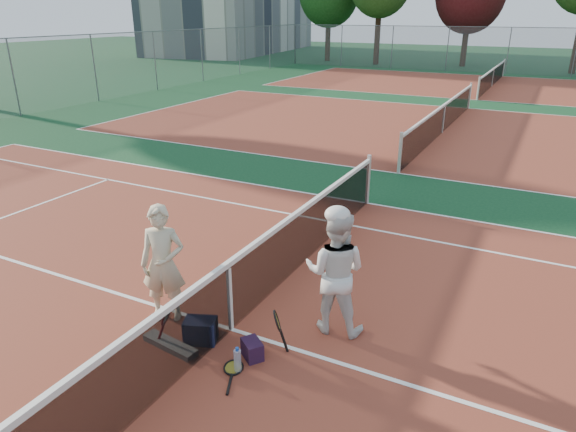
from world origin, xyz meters
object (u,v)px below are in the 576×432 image
at_px(player_a, 163,264).
at_px(player_b, 335,272).
at_px(racket_spare, 234,367).
at_px(sports_bag_navy, 201,331).
at_px(sports_bag_purple, 252,349).
at_px(net_main, 230,296).
at_px(water_bottle, 238,361).
at_px(racket_black_held, 277,332).
at_px(racket_red, 168,326).

height_order(player_a, player_b, player_b).
distance_m(player_a, player_b, 2.30).
xyz_separation_m(player_a, racket_spare, (1.42, -0.53, -0.81)).
height_order(player_a, sports_bag_navy, player_a).
relative_size(sports_bag_navy, sports_bag_purple, 1.39).
xyz_separation_m(net_main, racket_spare, (0.47, -0.67, -0.49)).
relative_size(player_a, sports_bag_purple, 5.71).
relative_size(racket_spare, water_bottle, 2.00).
height_order(net_main, racket_black_held, net_main).
bearing_deg(sports_bag_purple, racket_red, -165.69).
bearing_deg(racket_red, net_main, 36.28).
relative_size(sports_bag_purple, water_bottle, 0.96).
bearing_deg(water_bottle, player_a, 159.73).
bearing_deg(sports_bag_navy, racket_black_held, 14.12).
xyz_separation_m(net_main, water_bottle, (0.55, -0.69, -0.36)).
height_order(net_main, sports_bag_purple, net_main).
distance_m(player_b, water_bottle, 1.66).
bearing_deg(sports_bag_navy, player_b, 37.12).
height_order(racket_black_held, racket_spare, racket_black_held).
xyz_separation_m(player_b, racket_black_held, (-0.42, -0.81, -0.55)).
distance_m(player_a, racket_black_held, 1.82).
relative_size(racket_red, water_bottle, 1.90).
height_order(racket_red, water_bottle, racket_red).
bearing_deg(racket_spare, player_a, 45.47).
bearing_deg(water_bottle, racket_red, 177.93).
bearing_deg(net_main, water_bottle, -51.78).
relative_size(racket_red, sports_bag_purple, 1.98).
distance_m(sports_bag_navy, water_bottle, 0.81).
xyz_separation_m(racket_red, sports_bag_navy, (0.31, 0.26, -0.13)).
bearing_deg(racket_black_held, player_a, -32.10).
distance_m(racket_black_held, racket_spare, 0.67).
xyz_separation_m(racket_red, racket_spare, (0.98, -0.01, -0.27)).
xyz_separation_m(sports_bag_navy, sports_bag_purple, (0.76, 0.01, -0.04)).
bearing_deg(player_a, sports_bag_navy, -42.23).
distance_m(net_main, player_b, 1.41).
bearing_deg(sports_bag_purple, racket_spare, -107.62).
bearing_deg(sports_bag_purple, water_bottle, -92.49).
distance_m(sports_bag_navy, sports_bag_purple, 0.76).
relative_size(racket_spare, sports_bag_purple, 2.08).
relative_size(net_main, sports_bag_navy, 27.28).
bearing_deg(racket_black_held, player_b, -148.95).
bearing_deg(player_a, racket_black_held, -23.64).
bearing_deg(water_bottle, racket_spare, 163.26).
relative_size(player_b, sports_bag_navy, 4.18).
height_order(player_a, racket_spare, player_a).
bearing_deg(sports_bag_purple, sports_bag_navy, -179.00).
xyz_separation_m(player_a, player_b, (2.15, 0.81, 0.02)).
height_order(net_main, player_a, player_a).
bearing_deg(player_a, water_bottle, -43.63).
height_order(player_b, water_bottle, player_b).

